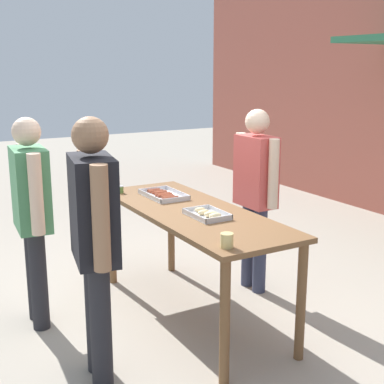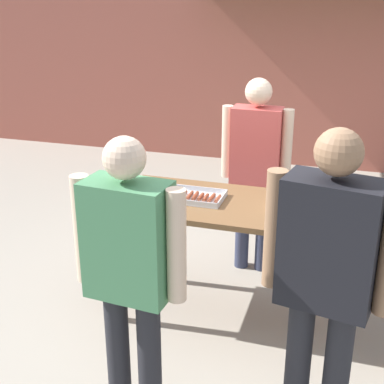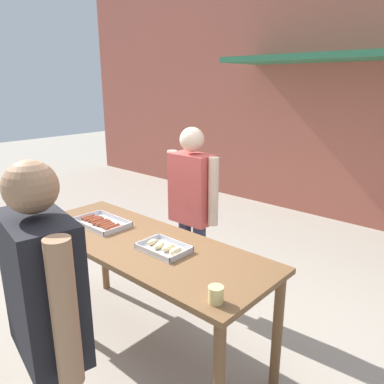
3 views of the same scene
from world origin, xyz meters
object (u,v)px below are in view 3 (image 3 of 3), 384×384
at_px(condiment_jar_ketchup, 50,221).
at_px(person_customer_with_cup, 47,314).
at_px(food_tray_buns, 165,248).
at_px(food_tray_sausages, 102,223).
at_px(condiment_jar_mustard, 46,218).
at_px(person_server_behind_table, 192,201).
at_px(beer_cup, 216,295).

bearing_deg(condiment_jar_ketchup, person_customer_with_cup, -28.36).
xyz_separation_m(food_tray_buns, condiment_jar_ketchup, (-1.09, -0.28, 0.01)).
distance_m(condiment_jar_ketchup, person_customer_with_cup, 1.54).
height_order(food_tray_sausages, person_customer_with_cup, person_customer_with_cup).
distance_m(condiment_jar_mustard, person_server_behind_table, 1.29).
xyz_separation_m(food_tray_sausages, person_server_behind_table, (0.32, 0.79, 0.08)).
bearing_deg(food_tray_buns, food_tray_sausages, -179.92).
xyz_separation_m(condiment_jar_mustard, condiment_jar_ketchup, (0.09, -0.00, 0.00)).
height_order(person_server_behind_table, person_customer_with_cup, person_customer_with_cup).
bearing_deg(beer_cup, food_tray_sausages, 169.49).
xyz_separation_m(food_tray_buns, beer_cup, (0.67, -0.27, 0.03)).
xyz_separation_m(condiment_jar_mustard, beer_cup, (1.85, 0.01, 0.01)).
height_order(food_tray_buns, beer_cup, beer_cup).
relative_size(food_tray_buns, person_customer_with_cup, 0.20).
bearing_deg(food_tray_sausages, condiment_jar_ketchup, -139.40).
xyz_separation_m(food_tray_sausages, person_customer_with_cup, (1.03, -1.01, 0.11)).
distance_m(food_tray_buns, condiment_jar_mustard, 1.21).
height_order(condiment_jar_mustard, person_customer_with_cup, person_customer_with_cup).
bearing_deg(person_server_behind_table, beer_cup, -43.73).
xyz_separation_m(food_tray_buns, person_server_behind_table, (-0.45, 0.78, 0.07)).
bearing_deg(person_server_behind_table, food_tray_sausages, -112.49).
bearing_deg(beer_cup, person_server_behind_table, 136.73).
bearing_deg(condiment_jar_mustard, person_server_behind_table, 55.46).
distance_m(food_tray_sausages, food_tray_buns, 0.76).
xyz_separation_m(condiment_jar_mustard, person_server_behind_table, (0.73, 1.06, 0.06)).
bearing_deg(person_customer_with_cup, food_tray_sausages, -33.84).
height_order(food_tray_sausages, condiment_jar_ketchup, condiment_jar_ketchup).
bearing_deg(food_tray_buns, condiment_jar_ketchup, -165.46).
relative_size(condiment_jar_mustard, person_customer_with_cup, 0.04).
relative_size(food_tray_sausages, beer_cup, 4.86).
height_order(condiment_jar_mustard, beer_cup, beer_cup).
bearing_deg(person_customer_with_cup, food_tray_buns, -64.68).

